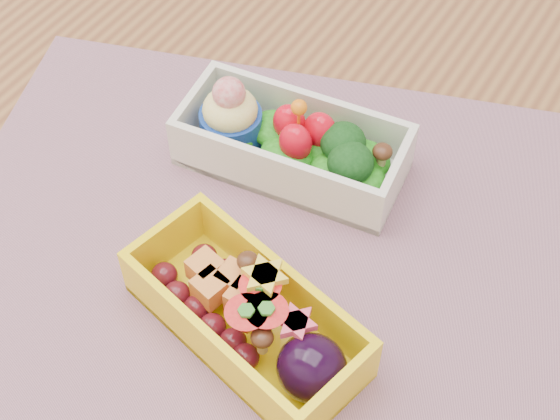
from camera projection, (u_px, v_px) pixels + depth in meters
The scene contains 4 objects.
table at pixel (224, 343), 0.63m from camera, with size 1.20×0.80×0.75m.
placemat at pixel (267, 245), 0.57m from camera, with size 0.44×0.34×0.00m, color #A16F81.
bento_white at pixel (291, 144), 0.59m from camera, with size 0.17×0.09×0.07m.
bento_yellow at pixel (250, 317), 0.50m from camera, with size 0.17×0.10×0.05m.
Camera 1 is at (0.20, -0.24, 1.21)m, focal length 53.26 mm.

